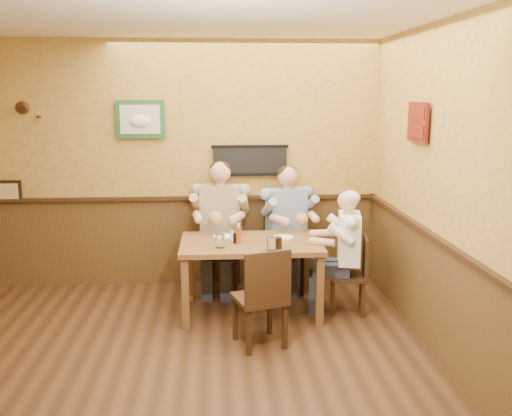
{
  "coord_description": "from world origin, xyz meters",
  "views": [
    {
      "loc": [
        0.65,
        -4.02,
        2.21
      ],
      "look_at": [
        1.02,
        1.45,
        1.1
      ],
      "focal_mm": 40.0,
      "sensor_mm": 36.0,
      "label": 1
    }
  ],
  "objects_px": {
    "dining_table": "(251,250)",
    "diner_blue_polo": "(286,233)",
    "chair_back_left": "(222,249)",
    "chair_near_side": "(260,296)",
    "cola_tumbler": "(278,243)",
    "water_glass_mid": "(271,244)",
    "diner_tan_shirt": "(221,232)",
    "salt_shaker": "(232,236)",
    "chair_right_end": "(348,274)",
    "water_glass_left": "(220,241)",
    "pepper_shaker": "(235,238)",
    "diner_white_elder": "(348,258)",
    "hot_sauce_bottle": "(238,235)",
    "chair_back_right": "(286,249)"
  },
  "relations": [
    {
      "from": "dining_table",
      "to": "pepper_shaker",
      "type": "relative_size",
      "value": 14.11
    },
    {
      "from": "diner_tan_shirt",
      "to": "diner_blue_polo",
      "type": "relative_size",
      "value": 1.04
    },
    {
      "from": "chair_near_side",
      "to": "hot_sauce_bottle",
      "type": "height_order",
      "value": "hot_sauce_bottle"
    },
    {
      "from": "cola_tumbler",
      "to": "hot_sauce_bottle",
      "type": "relative_size",
      "value": 0.6
    },
    {
      "from": "water_glass_left",
      "to": "pepper_shaker",
      "type": "bearing_deg",
      "value": 47.3
    },
    {
      "from": "water_glass_mid",
      "to": "water_glass_left",
      "type": "bearing_deg",
      "value": 164.61
    },
    {
      "from": "water_glass_left",
      "to": "salt_shaker",
      "type": "xyz_separation_m",
      "value": [
        0.12,
        0.27,
        -0.02
      ]
    },
    {
      "from": "water_glass_mid",
      "to": "cola_tumbler",
      "type": "height_order",
      "value": "water_glass_mid"
    },
    {
      "from": "dining_table",
      "to": "diner_blue_polo",
      "type": "xyz_separation_m",
      "value": [
        0.45,
        0.78,
        -0.03
      ]
    },
    {
      "from": "salt_shaker",
      "to": "diner_tan_shirt",
      "type": "bearing_deg",
      "value": 98.31
    },
    {
      "from": "diner_white_elder",
      "to": "pepper_shaker",
      "type": "relative_size",
      "value": 11.41
    },
    {
      "from": "chair_near_side",
      "to": "salt_shaker",
      "type": "distance_m",
      "value": 0.91
    },
    {
      "from": "chair_near_side",
      "to": "diner_white_elder",
      "type": "distance_m",
      "value": 1.21
    },
    {
      "from": "dining_table",
      "to": "diner_tan_shirt",
      "type": "height_order",
      "value": "diner_tan_shirt"
    },
    {
      "from": "chair_near_side",
      "to": "diner_white_elder",
      "type": "bearing_deg",
      "value": -160.61
    },
    {
      "from": "diner_blue_polo",
      "to": "salt_shaker",
      "type": "xyz_separation_m",
      "value": [
        -0.64,
        -0.74,
        0.16
      ]
    },
    {
      "from": "chair_right_end",
      "to": "chair_near_side",
      "type": "distance_m",
      "value": 1.2
    },
    {
      "from": "water_glass_mid",
      "to": "salt_shaker",
      "type": "bearing_deg",
      "value": 132.0
    },
    {
      "from": "chair_back_right",
      "to": "cola_tumbler",
      "type": "xyz_separation_m",
      "value": [
        -0.21,
        -1.08,
        0.36
      ]
    },
    {
      "from": "diner_tan_shirt",
      "to": "salt_shaker",
      "type": "height_order",
      "value": "diner_tan_shirt"
    },
    {
      "from": "chair_back_left",
      "to": "diner_blue_polo",
      "type": "xyz_separation_m",
      "value": [
        0.74,
        0.04,
        0.17
      ]
    },
    {
      "from": "diner_white_elder",
      "to": "water_glass_left",
      "type": "height_order",
      "value": "diner_white_elder"
    },
    {
      "from": "diner_tan_shirt",
      "to": "diner_blue_polo",
      "type": "height_order",
      "value": "diner_tan_shirt"
    },
    {
      "from": "dining_table",
      "to": "water_glass_left",
      "type": "bearing_deg",
      "value": -144.53
    },
    {
      "from": "chair_back_left",
      "to": "diner_blue_polo",
      "type": "bearing_deg",
      "value": 10.89
    },
    {
      "from": "diner_blue_polo",
      "to": "chair_near_side",
      "type": "bearing_deg",
      "value": -121.09
    },
    {
      "from": "chair_near_side",
      "to": "diner_white_elder",
      "type": "relative_size",
      "value": 0.8
    },
    {
      "from": "chair_right_end",
      "to": "diner_tan_shirt",
      "type": "distance_m",
      "value": 1.53
    },
    {
      "from": "chair_right_end",
      "to": "pepper_shaker",
      "type": "bearing_deg",
      "value": -79.28
    },
    {
      "from": "cola_tumbler",
      "to": "chair_right_end",
      "type": "bearing_deg",
      "value": 18.2
    },
    {
      "from": "cola_tumbler",
      "to": "diner_white_elder",
      "type": "bearing_deg",
      "value": 18.2
    },
    {
      "from": "water_glass_mid",
      "to": "hot_sauce_bottle",
      "type": "distance_m",
      "value": 0.39
    },
    {
      "from": "diner_white_elder",
      "to": "cola_tumbler",
      "type": "height_order",
      "value": "diner_white_elder"
    },
    {
      "from": "diner_tan_shirt",
      "to": "hot_sauce_bottle",
      "type": "distance_m",
      "value": 0.88
    },
    {
      "from": "hot_sauce_bottle",
      "to": "salt_shaker",
      "type": "bearing_deg",
      "value": 112.74
    },
    {
      "from": "dining_table",
      "to": "hot_sauce_bottle",
      "type": "xyz_separation_m",
      "value": [
        -0.13,
        -0.1,
        0.19
      ]
    },
    {
      "from": "dining_table",
      "to": "hot_sauce_bottle",
      "type": "bearing_deg",
      "value": -142.06
    },
    {
      "from": "chair_back_left",
      "to": "cola_tumbler",
      "type": "xyz_separation_m",
      "value": [
        0.53,
        -1.04,
        0.34
      ]
    },
    {
      "from": "water_glass_mid",
      "to": "cola_tumbler",
      "type": "relative_size",
      "value": 1.14
    },
    {
      "from": "pepper_shaker",
      "to": "water_glass_mid",
      "type": "bearing_deg",
      "value": -41.63
    },
    {
      "from": "chair_back_right",
      "to": "water_glass_left",
      "type": "height_order",
      "value": "chair_back_right"
    },
    {
      "from": "dining_table",
      "to": "diner_white_elder",
      "type": "relative_size",
      "value": 1.24
    },
    {
      "from": "dining_table",
      "to": "diner_white_elder",
      "type": "bearing_deg",
      "value": -2.62
    },
    {
      "from": "salt_shaker",
      "to": "chair_right_end",
      "type": "bearing_deg",
      "value": -4.58
    },
    {
      "from": "diner_tan_shirt",
      "to": "cola_tumbler",
      "type": "relative_size",
      "value": 11.69
    },
    {
      "from": "diner_white_elder",
      "to": "hot_sauce_bottle",
      "type": "relative_size",
      "value": 5.98
    },
    {
      "from": "chair_back_left",
      "to": "chair_right_end",
      "type": "relative_size",
      "value": 1.17
    },
    {
      "from": "chair_back_right",
      "to": "diner_white_elder",
      "type": "xyz_separation_m",
      "value": [
        0.54,
        -0.83,
        0.12
      ]
    },
    {
      "from": "chair_near_side",
      "to": "cola_tumbler",
      "type": "relative_size",
      "value": 8.02
    },
    {
      "from": "dining_table",
      "to": "water_glass_mid",
      "type": "bearing_deg",
      "value": -63.73
    }
  ]
}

